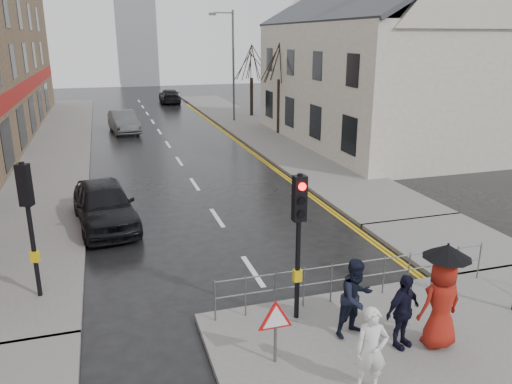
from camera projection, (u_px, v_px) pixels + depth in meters
ground at (291, 328)px, 11.20m from camera, size 120.00×120.00×0.00m
left_pavement at (56, 143)px, 30.35m from camera, size 4.00×44.00×0.14m
right_pavement at (251, 127)px, 35.82m from camera, size 4.00×40.00×0.14m
pavement_bridge_right at (450, 242)px, 15.73m from camera, size 4.00×4.20×0.14m
building_right_cream at (374, 63)px, 29.57m from camera, size 9.00×16.40×10.10m
church_tower at (135, 15)px, 65.54m from camera, size 5.00×5.00×18.00m
traffic_signal_near_left at (299, 222)px, 10.70m from camera, size 0.28×0.27×3.40m
traffic_signal_far_left at (28, 207)px, 11.67m from camera, size 0.34×0.33×3.40m
guard_railing_front at (358, 271)px, 12.03m from camera, size 7.14×0.04×1.00m
warning_sign at (276, 321)px, 9.56m from camera, size 0.80×0.07×1.35m
street_lamp at (231, 59)px, 36.99m from camera, size 1.83×0.25×8.00m
tree_near at (280, 55)px, 31.85m from camera, size 2.40×2.40×6.58m
tree_far at (251, 61)px, 39.51m from camera, size 2.40×2.40×5.64m
pedestrian_a at (371, 350)px, 8.82m from camera, size 0.67×0.53×1.63m
pedestrian_b at (356, 298)px, 10.50m from camera, size 0.99×0.86×1.73m
pedestrian_with_umbrella at (442, 294)px, 10.02m from camera, size 0.96×0.96×2.25m
pedestrian_d at (403, 311)px, 10.10m from camera, size 1.02×0.66×1.60m
car_parked at (104, 204)px, 17.03m from camera, size 2.41×4.82×1.58m
car_mid at (124, 122)px, 34.03m from camera, size 2.08×4.61×1.47m
car_far at (170, 96)px, 49.22m from camera, size 2.12×4.76×1.36m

